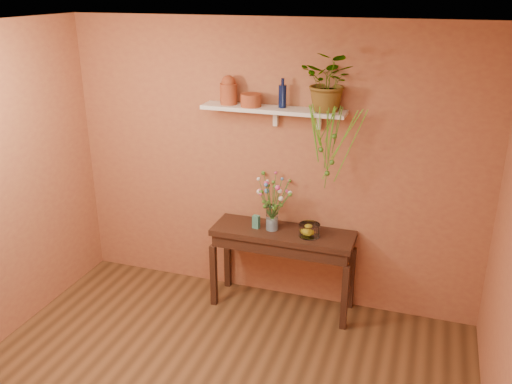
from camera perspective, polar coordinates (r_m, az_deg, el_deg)
name	(u,v)px	position (r m, az deg, el deg)	size (l,w,h in m)	color
room	(177,262)	(3.42, -8.33, -7.31)	(4.04, 4.04, 2.70)	brown
sideboard	(283,242)	(5.13, 2.83, -5.27)	(1.33, 0.43, 0.81)	#3D2118
wall_shelf	(274,110)	(4.85, 1.92, 8.59)	(1.30, 0.24, 0.19)	white
terracotta_jug	(229,91)	(4.97, -2.90, 10.59)	(0.17, 0.17, 0.26)	#994328
terracotta_pot	(251,100)	(4.87, -0.54, 9.61)	(0.18, 0.18, 0.11)	#994328
blue_bottle	(283,96)	(4.83, 2.80, 10.06)	(0.08, 0.08, 0.26)	#091136
spider_plant	(330,82)	(4.70, 7.74, 11.40)	(0.45, 0.39, 0.50)	#3D6F1F
plant_fronds	(329,145)	(4.67, 7.67, 4.90)	(0.49, 0.31, 0.74)	#3D6F1F
glass_vase	(272,220)	(5.06, 1.69, -2.91)	(0.11, 0.11, 0.24)	white
bouquet	(272,193)	(4.96, 1.72, -0.11)	(0.39, 0.42, 0.43)	#386B28
glass_bowl	(309,231)	(4.97, 5.62, -4.05)	(0.19, 0.19, 0.12)	white
lemon	(308,231)	(4.99, 5.51, -4.06)	(0.07, 0.07, 0.07)	yellow
carton	(256,222)	(5.10, 0.01, -3.14)	(0.06, 0.05, 0.13)	#2B687C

